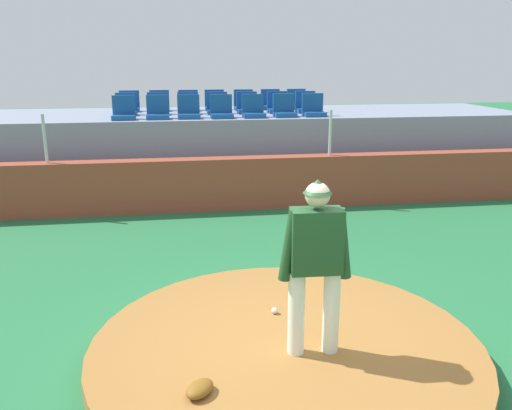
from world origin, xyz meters
TOP-DOWN VIEW (x-y plane):
  - ground_plane at (0.00, 0.00)m, footprint 60.00×60.00m
  - pitchers_mound at (0.00, 0.00)m, footprint 4.01×4.01m
  - pitcher at (0.22, -0.21)m, footprint 0.71×0.28m
  - baseball at (0.00, 0.63)m, footprint 0.07×0.07m
  - fielding_glove at (-0.92, -0.75)m, footprint 0.34×0.36m
  - brick_barrier at (0.00, 5.78)m, footprint 16.65×0.40m
  - fence_post_left at (-3.49, 5.78)m, footprint 0.06×0.06m
  - fence_post_right at (2.12, 5.78)m, footprint 0.06×0.06m
  - bleacher_platform at (0.00, 8.11)m, footprint 14.59×3.31m
  - stadium_chair_0 at (-2.10, 6.95)m, footprint 0.48×0.44m
  - stadium_chair_1 at (-1.38, 6.97)m, footprint 0.48×0.44m
  - stadium_chair_2 at (-0.72, 6.99)m, footprint 0.48×0.44m
  - stadium_chair_3 at (-0.01, 6.96)m, footprint 0.48×0.44m
  - stadium_chair_4 at (0.70, 6.96)m, footprint 0.48×0.44m
  - stadium_chair_5 at (1.40, 6.99)m, footprint 0.48×0.44m
  - stadium_chair_6 at (2.07, 7.01)m, footprint 0.48×0.44m
  - stadium_chair_7 at (-2.12, 7.84)m, footprint 0.48×0.44m
  - stadium_chair_8 at (-1.40, 7.89)m, footprint 0.48×0.44m
  - stadium_chair_9 at (-0.71, 7.87)m, footprint 0.48×0.44m
  - stadium_chair_10 at (-0.03, 7.84)m, footprint 0.48×0.44m
  - stadium_chair_11 at (0.68, 7.86)m, footprint 0.48×0.44m
  - stadium_chair_12 at (1.43, 7.89)m, footprint 0.48×0.44m
  - stadium_chair_13 at (2.11, 7.84)m, footprint 0.48×0.44m
  - stadium_chair_14 at (-2.12, 8.73)m, footprint 0.48×0.44m
  - stadium_chair_15 at (-1.39, 8.77)m, footprint 0.48×0.44m
  - stadium_chair_16 at (-0.68, 8.74)m, footprint 0.48×0.44m
  - stadium_chair_17 at (-0.02, 8.78)m, footprint 0.48×0.44m
  - stadium_chair_18 at (0.71, 8.73)m, footprint 0.48×0.44m
  - stadium_chair_19 at (1.41, 8.78)m, footprint 0.48×0.44m
  - stadium_chair_20 at (2.10, 8.77)m, footprint 0.48×0.44m

SIDE VIEW (x-z plane):
  - ground_plane at x=0.00m, z-range 0.00..0.00m
  - pitchers_mound at x=0.00m, z-range 0.00..0.21m
  - baseball at x=0.00m, z-range 0.21..0.28m
  - fielding_glove at x=-0.92m, z-range 0.21..0.32m
  - brick_barrier at x=0.00m, z-range 0.00..1.06m
  - bleacher_platform at x=0.00m, z-range 0.00..1.74m
  - pitcher at x=0.22m, z-range 0.35..2.10m
  - fence_post_left at x=-3.49m, z-range 1.06..2.00m
  - fence_post_right at x=2.12m, z-range 1.06..2.00m
  - stadium_chair_0 at x=-2.10m, z-range 1.65..2.15m
  - stadium_chair_1 at x=-1.38m, z-range 1.65..2.15m
  - stadium_chair_2 at x=-0.72m, z-range 1.65..2.15m
  - stadium_chair_3 at x=-0.01m, z-range 1.65..2.15m
  - stadium_chair_4 at x=0.70m, z-range 1.65..2.15m
  - stadium_chair_5 at x=1.40m, z-range 1.65..2.15m
  - stadium_chair_6 at x=2.07m, z-range 1.65..2.15m
  - stadium_chair_7 at x=-2.12m, z-range 1.65..2.15m
  - stadium_chair_8 at x=-1.40m, z-range 1.65..2.15m
  - stadium_chair_9 at x=-0.71m, z-range 1.65..2.15m
  - stadium_chair_10 at x=-0.03m, z-range 1.65..2.15m
  - stadium_chair_11 at x=0.68m, z-range 1.65..2.15m
  - stadium_chair_12 at x=1.43m, z-range 1.65..2.15m
  - stadium_chair_13 at x=2.11m, z-range 1.65..2.15m
  - stadium_chair_14 at x=-2.12m, z-range 1.65..2.15m
  - stadium_chair_15 at x=-1.39m, z-range 1.65..2.15m
  - stadium_chair_16 at x=-0.68m, z-range 1.65..2.15m
  - stadium_chair_17 at x=-0.02m, z-range 1.65..2.15m
  - stadium_chair_18 at x=0.71m, z-range 1.65..2.15m
  - stadium_chair_19 at x=1.41m, z-range 1.65..2.15m
  - stadium_chair_20 at x=2.10m, z-range 1.65..2.15m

